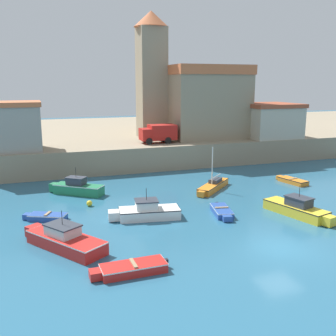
{
  "coord_description": "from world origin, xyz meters",
  "views": [
    {
      "loc": [
        -14.07,
        -19.19,
        10.01
      ],
      "look_at": [
        -1.93,
        15.54,
        2.0
      ],
      "focal_mm": 42.0,
      "sensor_mm": 36.0,
      "label": 1
    }
  ],
  "objects": [
    {
      "name": "harbor_shed_near_wharf",
      "position": [
        16.0,
        26.08,
        5.11
      ],
      "size": [
        7.09,
        7.1,
        4.49
      ],
      "color": "#BCB29E",
      "rests_on": "quay_seawall"
    },
    {
      "name": "harbor_shed_mid_row",
      "position": [
        -16.0,
        25.68,
        5.48
      ],
      "size": [
        6.15,
        5.27,
        5.22
      ],
      "color": "gray",
      "rests_on": "quay_seawall"
    },
    {
      "name": "motorboat_white_1",
      "position": [
        -6.29,
        7.9,
        0.53
      ],
      "size": [
        5.5,
        2.52,
        2.35
      ],
      "color": "white",
      "rests_on": "ground"
    },
    {
      "name": "motorboat_red_5",
      "position": [
        -12.64,
        4.4,
        0.56
      ],
      "size": [
        4.77,
        6.09,
        2.41
      ],
      "color": "red",
      "rests_on": "ground"
    },
    {
      "name": "truck_on_quay",
      "position": [
        0.39,
        25.8,
        4.06
      ],
      "size": [
        4.31,
        2.19,
        2.2
      ],
      "color": "#AD1E19",
      "rests_on": "quay_seawall"
    },
    {
      "name": "ground_plane",
      "position": [
        0.0,
        0.0,
        0.0
      ],
      "size": [
        200.0,
        200.0,
        0.0
      ],
      "primitive_type": "plane",
      "color": "#28607F"
    },
    {
      "name": "motorboat_green_6",
      "position": [
        -10.49,
        16.29,
        0.6
      ],
      "size": [
        4.82,
        4.03,
        2.51
      ],
      "color": "#237A4C",
      "rests_on": "ground"
    },
    {
      "name": "mooring_buoy",
      "position": [
        -9.96,
        12.32,
        0.24
      ],
      "size": [
        0.49,
        0.49,
        0.49
      ],
      "primitive_type": "sphere",
      "color": "yellow",
      "rests_on": "ground"
    },
    {
      "name": "quay_seawall",
      "position": [
        0.0,
        42.57,
        1.42
      ],
      "size": [
        120.0,
        40.0,
        2.85
      ],
      "primitive_type": "cube",
      "color": "gray",
      "rests_on": "ground"
    },
    {
      "name": "sailboat_orange_2",
      "position": [
        1.96,
        13.62,
        0.39
      ],
      "size": [
        4.93,
        4.72,
        4.17
      ],
      "color": "orange",
      "rests_on": "ground"
    },
    {
      "name": "dinghy_blue_0",
      "position": [
        -13.46,
        10.0,
        0.26
      ],
      "size": [
        3.29,
        2.23,
        0.55
      ],
      "color": "#284C9E",
      "rests_on": "ground"
    },
    {
      "name": "dinghy_blue_4",
      "position": [
        -0.54,
        6.83,
        0.27
      ],
      "size": [
        1.85,
        3.64,
        0.56
      ],
      "color": "#284C9E",
      "rests_on": "ground"
    },
    {
      "name": "dinghy_red_7",
      "position": [
        -9.53,
        -0.21,
        0.29
      ],
      "size": [
        4.33,
        1.42,
        0.6
      ],
      "color": "red",
      "rests_on": "ground"
    },
    {
      "name": "church",
      "position": [
        7.26,
        33.55,
        7.98
      ],
      "size": [
        14.11,
        18.11,
        16.08
      ],
      "color": "gray",
      "rests_on": "quay_seawall"
    },
    {
      "name": "motorboat_yellow_3",
      "position": [
        4.8,
        4.67,
        0.55
      ],
      "size": [
        2.9,
        5.99,
        2.43
      ],
      "color": "yellow",
      "rests_on": "ground"
    },
    {
      "name": "dinghy_orange_8",
      "position": [
        10.66,
        13.23,
        0.26
      ],
      "size": [
        1.79,
        3.7,
        0.54
      ],
      "color": "orange",
      "rests_on": "ground"
    }
  ]
}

